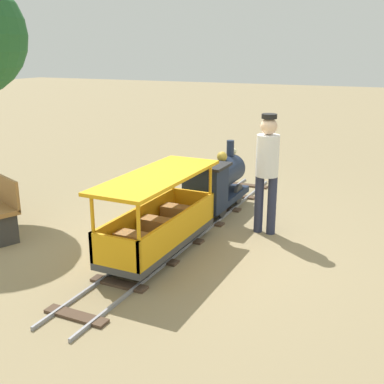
{
  "coord_description": "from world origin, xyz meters",
  "views": [
    {
      "loc": [
        2.68,
        -5.39,
        2.39
      ],
      "look_at": [
        0.0,
        0.23,
        0.55
      ],
      "focal_mm": 44.73,
      "sensor_mm": 36.0,
      "label": 1
    }
  ],
  "objects": [
    {
      "name": "locomotive",
      "position": [
        0.0,
        1.07,
        0.49
      ],
      "size": [
        0.62,
        1.45,
        0.99
      ],
      "color": "#192338",
      "rests_on": "ground_plane"
    },
    {
      "name": "passenger_car",
      "position": [
        0.0,
        -0.7,
        0.43
      ],
      "size": [
        0.72,
        2.0,
        0.97
      ],
      "color": "#3F3F3F",
      "rests_on": "ground_plane"
    },
    {
      "name": "track",
      "position": [
        0.0,
        0.2,
        0.02
      ],
      "size": [
        0.66,
        5.7,
        0.04
      ],
      "color": "gray",
      "rests_on": "ground_plane"
    },
    {
      "name": "conductor_person",
      "position": [
        0.93,
        0.57,
        0.96
      ],
      "size": [
        0.3,
        0.3,
        1.62
      ],
      "color": "#282D47",
      "rests_on": "ground_plane"
    },
    {
      "name": "ground_plane",
      "position": [
        0.0,
        0.0,
        0.0
      ],
      "size": [
        60.0,
        60.0,
        0.0
      ],
      "primitive_type": "plane",
      "color": "#8C7A56"
    }
  ]
}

